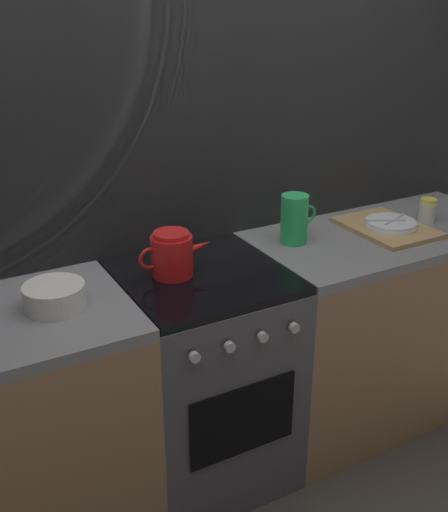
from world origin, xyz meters
TOP-DOWN VIEW (x-y plane):
  - ground_plane at (0.00, 0.00)m, footprint 8.00×8.00m
  - back_wall at (0.00, 0.32)m, footprint 3.60×0.05m
  - stove_unit at (-0.00, -0.00)m, footprint 0.60×0.63m
  - counter_right at (0.90, 0.00)m, footprint 1.20×0.60m
  - kettle at (-0.10, 0.04)m, footprint 0.28×0.15m
  - mixing_bowl at (-0.54, 0.00)m, footprint 0.20×0.20m
  - pitcher at (0.47, 0.09)m, footprint 0.16×0.11m
  - dish_pile at (0.89, 0.00)m, footprint 0.30×0.40m
  - spice_jar at (1.12, 0.01)m, footprint 0.08×0.08m

SIDE VIEW (x-z plane):
  - ground_plane at x=0.00m, z-range 0.00..0.00m
  - stove_unit at x=0.00m, z-range 0.00..0.90m
  - counter_right at x=0.90m, z-range 0.00..0.90m
  - dish_pile at x=0.89m, z-range 0.89..0.95m
  - mixing_bowl at x=-0.54m, z-range 0.90..0.98m
  - spice_jar at x=1.12m, z-range 0.90..1.00m
  - kettle at x=-0.10m, z-range 0.90..1.06m
  - pitcher at x=0.47m, z-range 0.90..1.10m
  - back_wall at x=0.00m, z-range 0.00..2.40m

